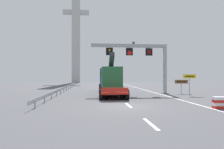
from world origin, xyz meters
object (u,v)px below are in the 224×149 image
Objects in this scene: tourist_info_sign_brown at (181,83)px; exit_sign_yellow at (190,79)px; heavy_haul_truck_red at (110,79)px; overhead_lane_gantry at (140,54)px; bridge_pylon_distant at (76,25)px; crash_barrier_striped at (220,103)px.

exit_sign_yellow is at bearing -93.46° from tourist_info_sign_brown.
heavy_haul_truck_red is at bearing 158.28° from exit_sign_yellow.
heavy_haul_truck_red is 10.47m from exit_sign_yellow.
bridge_pylon_distant reaches higher than overhead_lane_gantry.
exit_sign_yellow is at bearing 75.77° from crash_barrier_striped.
heavy_haul_truck_red is at bearing 169.44° from overhead_lane_gantry.
exit_sign_yellow is (9.73, -3.87, 0.06)m from heavy_haul_truck_red.
exit_sign_yellow is 52.77m from bridge_pylon_distant.
overhead_lane_gantry reaches higher than exit_sign_yellow.
heavy_haul_truck_red reaches higher than exit_sign_yellow.
overhead_lane_gantry is at bearing -10.56° from heavy_haul_truck_red.
heavy_haul_truck_red is 0.36× the size of bridge_pylon_distant.
exit_sign_yellow is at bearing -68.87° from bridge_pylon_distant.
overhead_lane_gantry is 4.02× the size of exit_sign_yellow.
overhead_lane_gantry is 5.60× the size of tourist_info_sign_brown.
tourist_info_sign_brown is at bearing -4.33° from overhead_lane_gantry.
bridge_pylon_distant reaches higher than crash_barrier_striped.
tourist_info_sign_brown reaches higher than crash_barrier_striped.
overhead_lane_gantry is 7.27m from exit_sign_yellow.
overhead_lane_gantry is at bearing -74.13° from bridge_pylon_distant.
exit_sign_yellow is 2.73m from tourist_info_sign_brown.
overhead_lane_gantry reaches higher than crash_barrier_striped.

